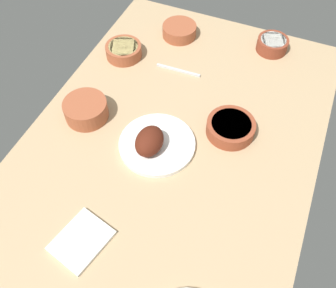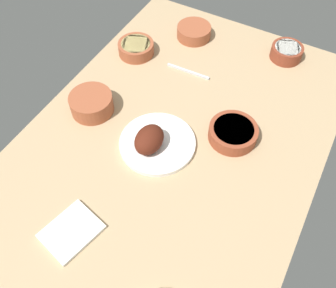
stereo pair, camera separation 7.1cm
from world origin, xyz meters
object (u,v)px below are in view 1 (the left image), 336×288
Objects in this scene: plate_center_main at (154,143)px; bowl_pasta at (124,50)px; bowl_onions at (231,127)px; bowl_soup at (86,109)px; bowl_cream at (272,44)px; bowl_sauce at (179,30)px; folded_napkin at (81,241)px; fork_loose at (178,70)px.

plate_center_main is 1.78× the size of bowl_pasta.
bowl_onions is (-15.23, 20.01, -0.11)cm from plate_center_main.
plate_center_main is 26.15cm from bowl_soup.
bowl_cream is 36.46cm from bowl_sauce.
bowl_sauce is (-39.33, -33.38, 0.09)cm from bowl_onions.
bowl_pasta reaches higher than folded_napkin.
bowl_cream reaches higher than bowl_onions.
bowl_soup is at bearing -40.46° from bowl_cream.
bowl_sauce is (-19.41, 14.90, 0.01)cm from bowl_pasta.
bowl_pasta is 31.93cm from bowl_soup.
bowl_cream is 0.82× the size of bowl_soup.
bowl_soup is 0.98× the size of folded_napkin.
bowl_onions is 56.63cm from folded_napkin.
plate_center_main reaches higher than bowl_onions.
bowl_cream is at bearing 139.54° from bowl_soup.
folded_napkin is (35.42, -5.24, -2.02)cm from plate_center_main.
bowl_sauce is 0.79× the size of fork_loose.
fork_loose is at bearing 90.30° from bowl_pasta.
bowl_sauce reaches higher than bowl_onions.
bowl_pasta and bowl_sauce have the same top height.
bowl_soup is at bearing -97.29° from plate_center_main.
bowl_pasta is 56.76cm from bowl_cream.
fork_loose is (-35.27, -6.03, -2.22)cm from plate_center_main.
bowl_onions is at bearing 40.32° from bowl_sauce.
plate_center_main reaches higher than fork_loose.
fork_loose is (-31.95, 19.90, -3.02)cm from bowl_soup.
bowl_soup is at bearing -151.89° from folded_napkin.
bowl_sauce is at bearing 142.49° from bowl_pasta.
bowl_cream is 0.88× the size of bowl_sauce.
bowl_pasta is 1.01× the size of bowl_sauce.
bowl_onions is 47.47cm from bowl_soup.
bowl_sauce is (-54.56, -13.37, -0.03)cm from plate_center_main.
bowl_sauce reaches higher than folded_napkin.
bowl_onions is 51.59cm from bowl_sauce.
folded_napkin is 0.87× the size of fork_loose.
bowl_sauce reaches higher than fork_loose.
folded_napkin is (89.98, 8.13, -2.00)cm from bowl_sauce.
bowl_onions is 1.08× the size of bowl_soup.
bowl_soup reaches higher than bowl_pasta.
bowl_soup reaches higher than folded_napkin.
bowl_cream is (-25.12, 50.91, 0.18)cm from bowl_pasta.
bowl_pasta is 52.23cm from bowl_onions.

